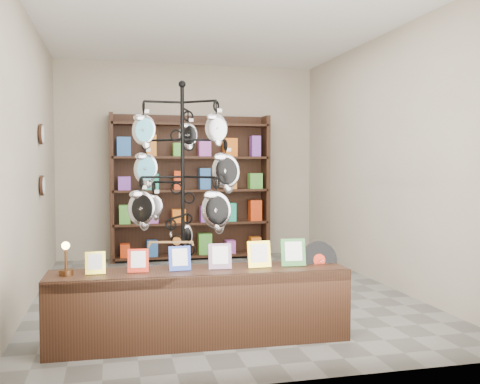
% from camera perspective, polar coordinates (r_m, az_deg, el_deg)
% --- Properties ---
extents(ground, '(5.00, 5.00, 0.00)m').
position_cam_1_polar(ground, '(6.11, -2.08, -10.75)').
color(ground, slate).
rests_on(ground, ground).
extents(room_envelope, '(5.00, 5.00, 5.00)m').
position_cam_1_polar(room_envelope, '(5.95, -2.11, 6.84)').
color(room_envelope, '#B7A793').
rests_on(room_envelope, ground).
extents(display_tree, '(1.22, 1.20, 2.28)m').
position_cam_1_polar(display_tree, '(5.39, -6.14, 1.56)').
color(display_tree, black).
rests_on(display_tree, ground).
extents(front_shelf, '(2.43, 0.56, 0.85)m').
position_cam_1_polar(front_shelf, '(4.47, -4.26, -11.96)').
color(front_shelf, black).
rests_on(front_shelf, ground).
extents(back_shelving, '(2.42, 0.36, 2.20)m').
position_cam_1_polar(back_shelving, '(8.21, -5.25, 0.04)').
color(back_shelving, black).
rests_on(back_shelving, ground).
extents(wall_clocks, '(0.03, 0.24, 0.84)m').
position_cam_1_polar(wall_clocks, '(6.67, -20.40, 3.23)').
color(wall_clocks, black).
rests_on(wall_clocks, ground).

